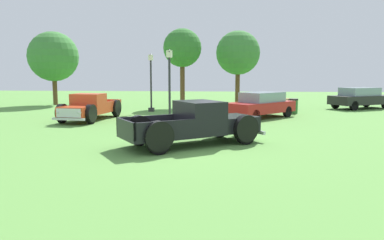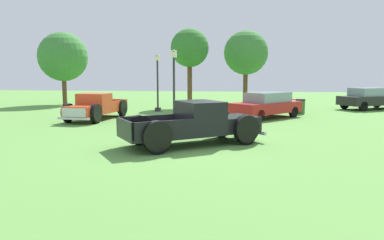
{
  "view_description": "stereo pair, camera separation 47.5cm",
  "coord_description": "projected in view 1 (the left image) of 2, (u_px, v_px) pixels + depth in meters",
  "views": [
    {
      "loc": [
        1.38,
        -12.34,
        2.53
      ],
      "look_at": [
        0.3,
        0.38,
        0.9
      ],
      "focal_mm": 33.85,
      "sensor_mm": 36.0,
      "label": 1
    },
    {
      "loc": [
        1.85,
        -12.29,
        2.53
      ],
      "look_at": [
        0.3,
        0.38,
        0.9
      ],
      "focal_mm": 33.85,
      "sensor_mm": 36.0,
      "label": 2
    }
  ],
  "objects": [
    {
      "name": "lamp_post_far",
      "position": [
        169.0,
        84.0,
        18.85
      ],
      "size": [
        0.36,
        0.36,
        3.8
      ],
      "color": "#2D2D33",
      "rests_on": "ground_plane"
    },
    {
      "name": "lamp_post_near",
      "position": [
        151.0,
        81.0,
        24.23
      ],
      "size": [
        0.36,
        0.36,
        3.85
      ],
      "color": "#2D2D33",
      "rests_on": "ground_plane"
    },
    {
      "name": "pickup_truck_behind_left",
      "position": [
        88.0,
        108.0,
        19.66
      ],
      "size": [
        2.34,
        4.95,
        1.46
      ],
      "color": "#D14723",
      "rests_on": "ground_plane"
    },
    {
      "name": "oak_tree_center",
      "position": [
        238.0,
        53.0,
        28.71
      ],
      "size": [
        3.48,
        3.48,
        5.93
      ],
      "color": "brown",
      "rests_on": "ground_plane"
    },
    {
      "name": "ground_plane",
      "position": [
        183.0,
        147.0,
        12.63
      ],
      "size": [
        80.0,
        80.0,
        0.0
      ],
      "primitive_type": "plane",
      "color": "#5B9342"
    },
    {
      "name": "picnic_table",
      "position": [
        277.0,
        102.0,
        25.87
      ],
      "size": [
        1.98,
        1.7,
        0.78
      ],
      "color": "olive",
      "rests_on": "ground_plane"
    },
    {
      "name": "pickup_truck_foreground",
      "position": [
        201.0,
        124.0,
        13.07
      ],
      "size": [
        5.24,
        4.34,
        1.56
      ],
      "color": "black",
      "rests_on": "ground_plane"
    },
    {
      "name": "sedan_distant_b",
      "position": [
        360.0,
        98.0,
        26.33
      ],
      "size": [
        4.95,
        3.86,
        1.54
      ],
      "color": "black",
      "rests_on": "ground_plane"
    },
    {
      "name": "trash_can",
      "position": [
        293.0,
        106.0,
        23.23
      ],
      "size": [
        0.59,
        0.59,
        0.95
      ],
      "color": "#2D6B2D",
      "rests_on": "ground_plane"
    },
    {
      "name": "oak_tree_west",
      "position": [
        53.0,
        57.0,
        29.27
      ],
      "size": [
        4.0,
        4.0,
        5.92
      ],
      "color": "brown",
      "rests_on": "ground_plane"
    },
    {
      "name": "sedan_distant_a",
      "position": [
        261.0,
        104.0,
        20.84
      ],
      "size": [
        4.37,
        4.46,
        1.48
      ],
      "color": "#B21E1E",
      "rests_on": "ground_plane"
    },
    {
      "name": "oak_tree_east",
      "position": [
        182.0,
        49.0,
        27.25
      ],
      "size": [
        2.89,
        2.89,
        5.92
      ],
      "color": "brown",
      "rests_on": "ground_plane"
    }
  ]
}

